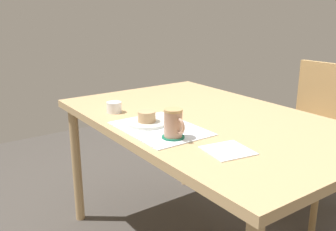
{
  "coord_description": "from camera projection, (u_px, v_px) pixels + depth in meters",
  "views": [
    {
      "loc": [
        1.21,
        -1.07,
        1.19
      ],
      "look_at": [
        0.01,
        -0.22,
        0.76
      ],
      "focal_mm": 40.0,
      "sensor_mm": 36.0,
      "label": 1
    }
  ],
  "objects": [
    {
      "name": "coffee_coaster",
      "position": [
        173.0,
        137.0,
        1.41
      ],
      "size": [
        0.09,
        0.09,
        0.0
      ],
      "primitive_type": "cylinder",
      "color": "#196B4C",
      "rests_on": "placemat"
    },
    {
      "name": "wooden_chair",
      "position": [
        314.0,
        133.0,
        2.16
      ],
      "size": [
        0.46,
        0.46,
        0.87
      ],
      "rotation": [
        0.0,
        0.0,
        3.23
      ],
      "color": "tan",
      "rests_on": "ground_plane"
    },
    {
      "name": "paper_napkin",
      "position": [
        228.0,
        150.0,
        1.29
      ],
      "size": [
        0.17,
        0.17,
        0.0
      ],
      "primitive_type": "cube",
      "rotation": [
        0.0,
        0.0,
        -0.17
      ],
      "color": "white",
      "rests_on": "dining_table"
    },
    {
      "name": "pastry_plate",
      "position": [
        147.0,
        123.0,
        1.57
      ],
      "size": [
        0.17,
        0.17,
        0.01
      ],
      "primitive_type": "cylinder",
      "color": "silver",
      "rests_on": "placemat"
    },
    {
      "name": "sugar_bowl",
      "position": [
        114.0,
        107.0,
        1.75
      ],
      "size": [
        0.07,
        0.07,
        0.05
      ],
      "primitive_type": "cylinder",
      "color": "white",
      "rests_on": "dining_table"
    },
    {
      "name": "dining_table",
      "position": [
        206.0,
        131.0,
        1.7
      ],
      "size": [
        1.39,
        0.88,
        0.71
      ],
      "color": "tan",
      "rests_on": "ground_plane"
    },
    {
      "name": "coffee_mug",
      "position": [
        174.0,
        123.0,
        1.39
      ],
      "size": [
        0.1,
        0.07,
        0.11
      ],
      "color": "tan",
      "rests_on": "coffee_coaster"
    },
    {
      "name": "placemat",
      "position": [
        160.0,
        128.0,
        1.52
      ],
      "size": [
        0.39,
        0.28,
        0.0
      ],
      "primitive_type": "cube",
      "color": "white",
      "rests_on": "dining_table"
    },
    {
      "name": "pastry",
      "position": [
        147.0,
        116.0,
        1.56
      ],
      "size": [
        0.07,
        0.07,
        0.04
      ],
      "primitive_type": "cylinder",
      "color": "tan",
      "rests_on": "pastry_plate"
    }
  ]
}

